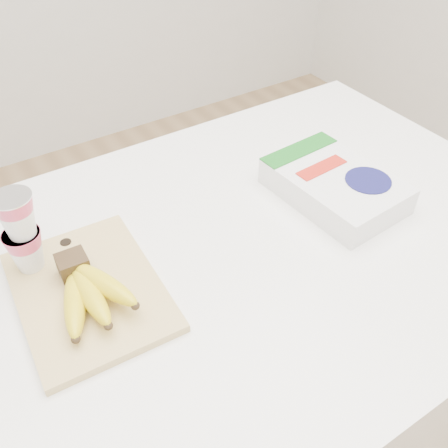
% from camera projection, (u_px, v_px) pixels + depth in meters
% --- Properties ---
extents(room, '(4.00, 4.00, 4.00)m').
position_uv_depth(room, '(245.00, 2.00, 0.64)').
color(room, tan).
rests_on(room, ground).
extents(table, '(1.23, 0.82, 0.92)m').
position_uv_depth(table, '(235.00, 380.00, 1.22)').
color(table, white).
rests_on(table, ground).
extents(cutting_board, '(0.24, 0.31, 0.02)m').
position_uv_depth(cutting_board, '(89.00, 291.00, 0.82)').
color(cutting_board, '#E8D17F').
rests_on(cutting_board, table).
extents(bananas, '(0.13, 0.18, 0.06)m').
position_uv_depth(bananas, '(88.00, 290.00, 0.78)').
color(bananas, '#382816').
rests_on(bananas, cutting_board).
extents(yogurt_stack, '(0.07, 0.07, 0.15)m').
position_uv_depth(yogurt_stack, '(21.00, 231.00, 0.80)').
color(yogurt_stack, white).
rests_on(yogurt_stack, cutting_board).
extents(cereal_box, '(0.20, 0.27, 0.06)m').
position_uv_depth(cereal_box, '(335.00, 185.00, 1.00)').
color(cereal_box, white).
rests_on(cereal_box, table).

